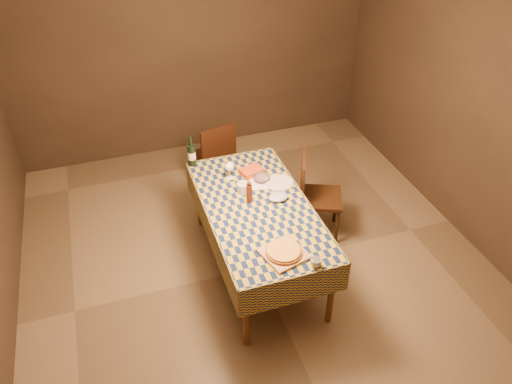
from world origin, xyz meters
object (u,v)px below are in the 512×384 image
white_plate (279,183)px  chair_right (313,192)px  cutting_board (284,253)px  chair_far (215,155)px  wine_bottle (192,155)px  bowl (261,178)px  pizza (284,251)px  dining_table (258,213)px

white_plate → chair_right: (0.41, 0.07, -0.26)m
cutting_board → chair_right: chair_right is taller
white_plate → chair_right: size_ratio=0.30×
chair_far → chair_right: 1.27m
wine_bottle → chair_right: bearing=-24.5°
cutting_board → bowl: (0.16, 1.03, 0.01)m
chair_right → pizza: bearing=-125.8°
pizza → white_plate: 0.98m
pizza → wine_bottle: bearing=105.1°
chair_far → dining_table: bearing=-87.4°
dining_table → chair_far: bearing=92.6°
dining_table → chair_right: (0.72, 0.34, -0.17)m
dining_table → bowl: (0.16, 0.38, 0.10)m
dining_table → chair_right: 0.82m
white_plate → chair_right: chair_right is taller
pizza → wine_bottle: wine_bottle is taller
pizza → bowl: (0.16, 1.03, -0.01)m
wine_bottle → cutting_board: bearing=-74.9°
dining_table → chair_far: size_ratio=1.98×
chair_far → white_plate: bearing=-70.8°
bowl → wine_bottle: 0.76m
bowl → white_plate: (0.15, -0.10, -0.02)m
white_plate → cutting_board: bearing=-108.5°
pizza → chair_right: bearing=54.2°
bowl → white_plate: bearing=-34.3°
wine_bottle → pizza: bearing=-74.9°
bowl → chair_right: (0.55, -0.03, -0.27)m
pizza → dining_table: bearing=90.0°
cutting_board → chair_right: size_ratio=0.35×
pizza → white_plate: bearing=71.5°
chair_far → chair_right: (0.78, -1.00, 0.00)m
pizza → bowl: 1.04m
bowl → white_plate: size_ratio=0.58×
white_plate → wine_bottle: bearing=141.0°
bowl → chair_right: size_ratio=0.17×
dining_table → white_plate: (0.31, 0.28, 0.08)m
pizza → chair_right: (0.72, 1.00, -0.28)m
cutting_board → pizza: (0.00, 0.00, 0.02)m
chair_far → bowl: bearing=-76.9°
pizza → chair_far: size_ratio=0.32×
cutting_board → chair_right: (0.72, 1.00, -0.26)m
wine_bottle → chair_right: size_ratio=0.34×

